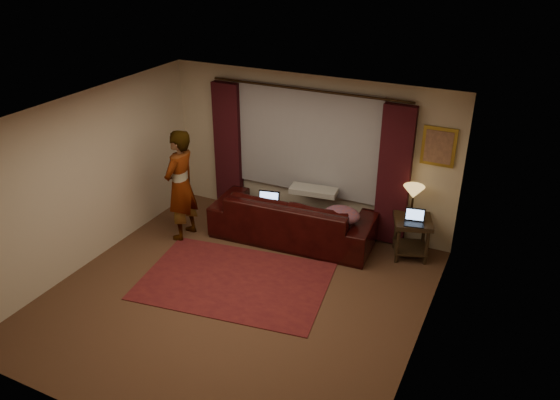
# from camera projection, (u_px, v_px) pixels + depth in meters

# --- Properties ---
(floor) EXTENTS (5.00, 5.00, 0.01)m
(floor) POSITION_uv_depth(u_px,v_px,m) (236.00, 296.00, 7.68)
(floor) COLOR brown
(floor) RESTS_ON ground
(ceiling) EXTENTS (5.00, 5.00, 0.02)m
(ceiling) POSITION_uv_depth(u_px,v_px,m) (229.00, 119.00, 6.52)
(ceiling) COLOR silver
(ceiling) RESTS_ON ground
(wall_back) EXTENTS (5.00, 0.02, 2.60)m
(wall_back) POSITION_uv_depth(u_px,v_px,m) (309.00, 152.00, 9.12)
(wall_back) COLOR beige
(wall_back) RESTS_ON ground
(wall_front) EXTENTS (5.00, 0.02, 2.60)m
(wall_front) POSITION_uv_depth(u_px,v_px,m) (97.00, 327.00, 5.08)
(wall_front) COLOR beige
(wall_front) RESTS_ON ground
(wall_left) EXTENTS (0.02, 5.00, 2.60)m
(wall_left) POSITION_uv_depth(u_px,v_px,m) (87.00, 180.00, 8.08)
(wall_left) COLOR beige
(wall_left) RESTS_ON ground
(wall_right) EXTENTS (0.02, 5.00, 2.60)m
(wall_right) POSITION_uv_depth(u_px,v_px,m) (425.00, 260.00, 6.12)
(wall_right) COLOR beige
(wall_right) RESTS_ON ground
(sheer_curtain) EXTENTS (2.50, 0.05, 1.80)m
(sheer_curtain) POSITION_uv_depth(u_px,v_px,m) (307.00, 142.00, 8.98)
(sheer_curtain) COLOR #95959C
(sheer_curtain) RESTS_ON wall_back
(drape_left) EXTENTS (0.50, 0.14, 2.30)m
(drape_left) POSITION_uv_depth(u_px,v_px,m) (228.00, 147.00, 9.67)
(drape_left) COLOR #350D12
(drape_left) RESTS_ON floor
(drape_right) EXTENTS (0.50, 0.14, 2.30)m
(drape_right) POSITION_uv_depth(u_px,v_px,m) (394.00, 177.00, 8.49)
(drape_right) COLOR #350D12
(drape_right) RESTS_ON floor
(curtain_rod) EXTENTS (0.04, 0.04, 3.40)m
(curtain_rod) POSITION_uv_depth(u_px,v_px,m) (307.00, 90.00, 8.55)
(curtain_rod) COLOR black
(curtain_rod) RESTS_ON wall_back
(picture_frame) EXTENTS (0.50, 0.04, 0.60)m
(picture_frame) POSITION_uv_depth(u_px,v_px,m) (439.00, 147.00, 8.07)
(picture_frame) COLOR #B29231
(picture_frame) RESTS_ON wall_back
(sofa) EXTENTS (2.74, 1.33, 1.08)m
(sofa) POSITION_uv_depth(u_px,v_px,m) (293.00, 209.00, 8.89)
(sofa) COLOR black
(sofa) RESTS_ON floor
(throw_blanket) EXTENTS (0.80, 0.40, 0.09)m
(throw_blanket) POSITION_uv_depth(u_px,v_px,m) (314.00, 175.00, 8.83)
(throw_blanket) COLOR #9D9D97
(throw_blanket) RESTS_ON sofa
(clothing_pile) EXTENTS (0.61, 0.49, 0.24)m
(clothing_pile) POSITION_uv_depth(u_px,v_px,m) (342.00, 215.00, 8.45)
(clothing_pile) COLOR #704052
(clothing_pile) RESTS_ON sofa
(laptop_sofa) EXTENTS (0.42, 0.45, 0.25)m
(laptop_sofa) POSITION_uv_depth(u_px,v_px,m) (267.00, 202.00, 8.85)
(laptop_sofa) COLOR black
(laptop_sofa) RESTS_ON sofa
(area_rug) EXTENTS (2.91, 2.16, 0.01)m
(area_rug) POSITION_uv_depth(u_px,v_px,m) (235.00, 281.00, 8.00)
(area_rug) COLOR maroon
(area_rug) RESTS_ON floor
(end_table) EXTENTS (0.72, 0.72, 0.65)m
(end_table) POSITION_uv_depth(u_px,v_px,m) (411.00, 238.00, 8.49)
(end_table) COLOR black
(end_table) RESTS_ON floor
(tiffany_lamp) EXTENTS (0.33, 0.33, 0.51)m
(tiffany_lamp) POSITION_uv_depth(u_px,v_px,m) (412.00, 202.00, 8.31)
(tiffany_lamp) COLOR olive
(tiffany_lamp) RESTS_ON end_table
(laptop_table) EXTENTS (0.35, 0.37, 0.21)m
(laptop_table) POSITION_uv_depth(u_px,v_px,m) (415.00, 218.00, 8.15)
(laptop_table) COLOR black
(laptop_table) RESTS_ON end_table
(person) EXTENTS (0.55, 0.55, 1.86)m
(person) POSITION_uv_depth(u_px,v_px,m) (181.00, 185.00, 8.79)
(person) COLOR #9D9D97
(person) RESTS_ON floor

